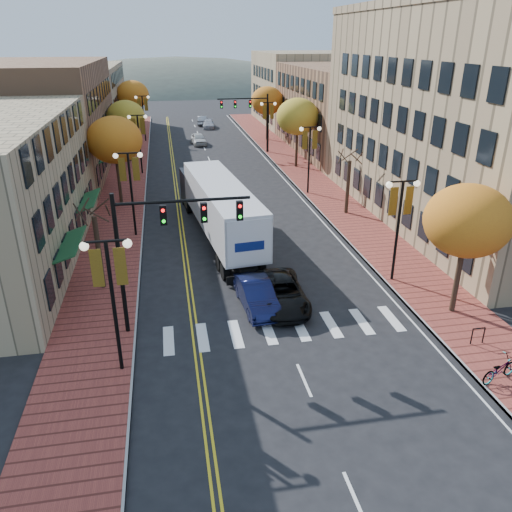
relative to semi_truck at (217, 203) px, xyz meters
name	(u,v)px	position (x,y,z in m)	size (l,w,h in m)	color
ground	(292,353)	(1.70, -14.96, -2.47)	(200.00, 200.00, 0.00)	black
sidewalk_left	(127,178)	(-7.30, 17.54, -2.40)	(4.00, 85.00, 0.15)	brown
sidewalk_right	(299,170)	(10.70, 17.54, -2.40)	(4.00, 85.00, 0.15)	brown
building_left_mid	(41,120)	(-15.30, 21.04, 3.03)	(12.00, 24.00, 11.00)	brown
building_left_far	(78,100)	(-15.30, 46.04, 2.28)	(12.00, 26.00, 9.50)	#9E8966
building_right_near	(484,120)	(20.20, 1.04, 5.03)	(15.00, 28.00, 15.00)	#997F5B
building_right_mid	(356,109)	(20.20, 27.04, 2.53)	(15.00, 24.00, 10.00)	brown
building_right_far	(307,88)	(20.20, 49.04, 3.03)	(15.00, 20.00, 11.00)	#9E8966
tree_left_a	(99,253)	(-7.30, -6.96, -0.22)	(0.28, 0.28, 4.20)	#382619
tree_left_b	(115,140)	(-7.30, 9.04, 2.97)	(4.48, 4.48, 7.21)	#382619
tree_left_c	(126,117)	(-7.30, 25.04, 2.58)	(4.16, 4.16, 6.69)	#382619
tree_left_d	(133,95)	(-7.30, 43.04, 3.13)	(4.61, 4.61, 7.42)	#382619
tree_right_a	(468,221)	(10.70, -12.96, 2.58)	(4.16, 4.16, 6.69)	#382619
tree_right_b	(348,187)	(10.70, 3.04, -0.22)	(0.28, 0.28, 4.20)	#382619
tree_right_c	(298,117)	(10.70, 19.04, 2.97)	(4.48, 4.48, 7.21)	#382619
tree_right_d	(267,101)	(10.70, 35.04, 2.82)	(4.35, 4.35, 7.00)	#382619
lamp_left_a	(111,281)	(-5.80, -14.96, 1.82)	(1.96, 0.36, 6.05)	black
lamp_left_b	(130,178)	(-5.80, 1.04, 1.82)	(1.96, 0.36, 6.05)	black
lamp_left_c	(139,133)	(-5.80, 19.04, 1.82)	(1.96, 0.36, 6.05)	black
lamp_left_d	(143,109)	(-5.80, 37.04, 1.82)	(1.96, 0.36, 6.05)	black
lamp_right_a	(400,211)	(9.20, -8.96, 1.82)	(1.96, 0.36, 6.05)	black
lamp_right_b	(310,147)	(9.20, 9.04, 1.82)	(1.96, 0.36, 6.05)	black
lamp_right_c	(268,117)	(9.20, 27.04, 1.82)	(1.96, 0.36, 6.05)	black
traffic_mast_near	(161,236)	(-3.77, -11.97, 2.45)	(6.10, 0.35, 7.00)	black
traffic_mast_far	(252,112)	(7.18, 27.03, 2.45)	(6.10, 0.34, 7.00)	black
semi_truck	(217,203)	(0.00, 0.00, 0.00)	(4.51, 17.11, 4.23)	black
navy_sedan	(257,295)	(0.87, -10.59, -1.74)	(1.56, 4.47, 1.47)	#0D1136
black_suv	(281,292)	(2.20, -10.53, -1.74)	(2.42, 5.24, 1.46)	black
car_far_white	(198,139)	(1.17, 33.83, -1.74)	(1.73, 4.30, 1.47)	silver
car_far_silver	(208,124)	(3.72, 46.79, -1.85)	(1.74, 4.28, 1.24)	#B4B3BC
car_far_oncoming	(203,120)	(3.10, 50.17, -1.77)	(1.48, 4.25, 1.40)	#95969C
bicycle	(500,369)	(9.50, -18.56, -1.81)	(0.69, 1.97, 1.03)	gray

